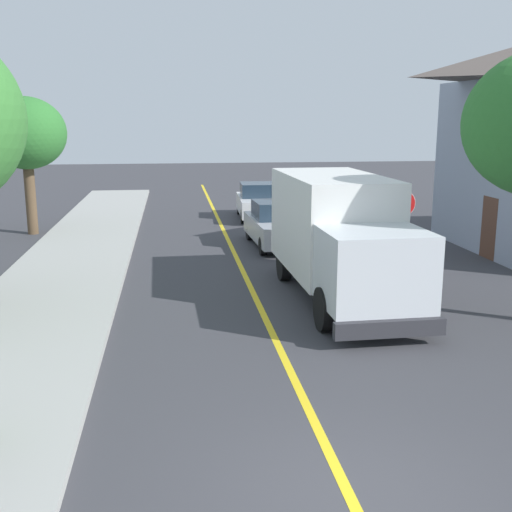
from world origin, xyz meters
TOP-DOWN VIEW (x-y plane):
  - ground_plane at (0.00, 0.00)m, footprint 120.00×120.00m
  - centre_line_yellow at (0.00, 10.00)m, footprint 0.16×56.00m
  - box_truck at (2.18, 8.85)m, footprint 2.57×7.23m
  - parked_car_near at (1.69, 15.76)m, footprint 1.99×4.47m
  - parked_car_mid at (1.89, 22.38)m, footprint 1.99×4.47m
  - stop_sign at (4.53, 10.52)m, footprint 0.80×0.10m
  - street_tree_down_block at (-7.87, 19.59)m, footprint 3.21×3.21m

SIDE VIEW (x-z plane):
  - ground_plane at x=0.00m, z-range 0.00..0.00m
  - centre_line_yellow at x=0.00m, z-range 0.00..0.01m
  - parked_car_near at x=1.69m, z-range -0.04..1.63m
  - parked_car_mid at x=1.89m, z-range -0.04..1.63m
  - box_truck at x=2.18m, z-range 0.17..3.37m
  - stop_sign at x=4.53m, z-range 0.53..3.18m
  - street_tree_down_block at x=-7.87m, z-range 1.28..6.82m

